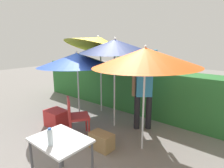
{
  "coord_description": "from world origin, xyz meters",
  "views": [
    {
      "loc": [
        2.71,
        -2.97,
        2.08
      ],
      "look_at": [
        0.0,
        0.3,
        1.1
      ],
      "focal_mm": 30.4,
      "sensor_mm": 36.0,
      "label": 1
    }
  ],
  "objects": [
    {
      "name": "hedge_row",
      "position": [
        0.0,
        1.7,
        0.64
      ],
      "size": [
        8.0,
        0.7,
        1.28
      ],
      "primitive_type": "cube",
      "color": "#2D7033",
      "rests_on": "ground_plane"
    },
    {
      "name": "cooler_box",
      "position": [
        -1.13,
        -0.49,
        0.21
      ],
      "size": [
        0.54,
        0.4,
        0.41
      ],
      "primitive_type": "cube",
      "color": "red",
      "rests_on": "ground_plane"
    },
    {
      "name": "folding_table",
      "position": [
        0.63,
        -1.59,
        0.65
      ],
      "size": [
        0.8,
        0.6,
        0.75
      ],
      "color": "#4C4C51",
      "rests_on": "ground_plane"
    },
    {
      "name": "umbrella_navy",
      "position": [
        -0.04,
        0.45,
        1.96
      ],
      "size": [
        1.64,
        1.65,
        2.15
      ],
      "color": "silver",
      "rests_on": "ground_plane"
    },
    {
      "name": "person_vendor",
      "position": [
        0.57,
        0.76,
        0.93
      ],
      "size": [
        0.48,
        0.43,
        1.88
      ],
      "color": "black",
      "rests_on": "ground_plane"
    },
    {
      "name": "umbrella_rainbow",
      "position": [
        -0.99,
        0.12,
        1.61
      ],
      "size": [
        1.97,
        1.97,
        1.84
      ],
      "color": "silver",
      "rests_on": "ground_plane"
    },
    {
      "name": "crate_cardboard",
      "position": [
        0.41,
        -0.52,
        0.16
      ],
      "size": [
        0.46,
        0.29,
        0.32
      ],
      "primitive_type": "cube",
      "color": "#9E7A4C",
      "rests_on": "ground_plane"
    },
    {
      "name": "bottle_water",
      "position": [
        0.67,
        -1.76,
        0.86
      ],
      "size": [
        0.07,
        0.07,
        0.24
      ],
      "color": "silver",
      "rests_on": "folding_table"
    },
    {
      "name": "umbrella_orange",
      "position": [
        1.03,
        -0.02,
        1.79
      ],
      "size": [
        1.93,
        1.92,
        2.0
      ],
      "color": "silver",
      "rests_on": "ground_plane"
    },
    {
      "name": "umbrella_yellow",
      "position": [
        -1.04,
        1.0,
        2.0
      ],
      "size": [
        1.98,
        1.96,
        2.49
      ],
      "color": "silver",
      "rests_on": "ground_plane"
    },
    {
      "name": "chair_plastic",
      "position": [
        -0.35,
        -0.53,
        0.51
      ],
      "size": [
        0.61,
        0.61,
        0.89
      ],
      "color": "#B72D2D",
      "rests_on": "ground_plane"
    },
    {
      "name": "ground_plane",
      "position": [
        0.0,
        0.0,
        0.0
      ],
      "size": [
        24.0,
        24.0,
        0.0
      ],
      "primitive_type": "plane",
      "color": "gray"
    }
  ]
}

